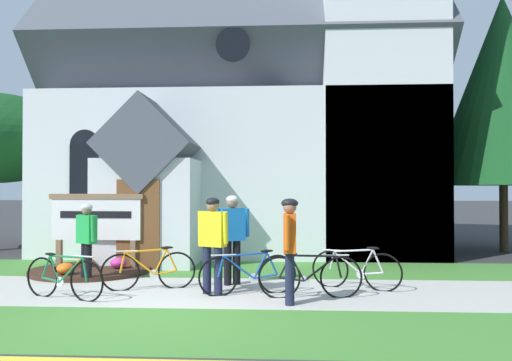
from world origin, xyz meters
name	(u,v)px	position (x,y,z in m)	size (l,w,h in m)	color
ground	(197,273)	(0.00, 4.00, 0.00)	(140.00, 140.00, 0.00)	#333335
sidewalk_slab	(210,291)	(0.59, 1.99, 0.01)	(32.00, 2.76, 0.01)	#B7B5AD
grass_verge	(183,329)	(0.59, -0.56, 0.00)	(32.00, 2.34, 0.01)	#427F33
church_lawn	(227,269)	(0.59, 4.65, 0.00)	(24.00, 2.56, 0.01)	#427F33
church_building	(258,112)	(0.96, 10.80, 4.58)	(11.74, 12.39, 12.65)	silver
church_sign	(96,219)	(-2.41, 4.29, 1.18)	(2.22, 0.18, 1.77)	#7F6047
flower_bed	(90,270)	(-2.40, 3.92, 0.07)	(2.63, 2.63, 0.34)	#382319
bicycle_red	(249,274)	(1.31, 1.74, 0.37)	(1.72, 0.58, 0.81)	black
bicycle_orange	(149,270)	(-0.58, 2.09, 0.37)	(1.67, 0.57, 0.82)	black
bicycle_white	(64,278)	(-1.82, 1.20, 0.37)	(1.60, 0.62, 0.80)	black
bicycle_black	(310,276)	(2.38, 1.53, 0.38)	(1.80, 0.18, 0.81)	black
bicycle_blue	(356,269)	(3.29, 2.37, 0.37)	(1.62, 0.66, 0.83)	black
cyclist_in_green_jersey	(232,232)	(0.92, 2.65, 1.04)	(0.65, 0.39, 1.75)	black
cyclist_in_blue_jersey	(87,237)	(-2.05, 2.80, 0.91)	(0.49, 0.50, 1.58)	black
cyclist_in_yellow_jersey	(290,242)	(2.03, 0.98, 1.02)	(0.28, 0.76, 1.73)	#191E38
cyclist_in_white_jersey	(213,237)	(0.67, 1.72, 1.02)	(0.58, 0.47, 1.73)	#191E38
roadside_conifer	(503,90)	(8.46, 8.48, 4.85)	(4.34, 4.34, 7.71)	#3D2D1E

